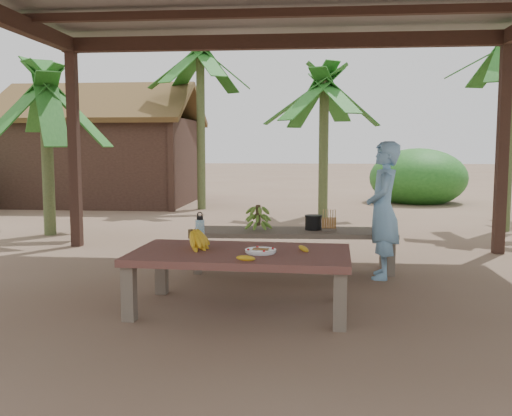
# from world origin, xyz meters

# --- Properties ---
(ground) EXTENTS (80.00, 80.00, 0.00)m
(ground) POSITION_xyz_m (0.00, 0.00, 0.00)
(ground) COLOR brown
(ground) RESTS_ON ground
(work_table) EXTENTS (1.84, 1.08, 0.50)m
(work_table) POSITION_xyz_m (-0.18, -0.54, 0.43)
(work_table) COLOR brown
(work_table) RESTS_ON ground
(bench) EXTENTS (2.22, 0.69, 0.45)m
(bench) POSITION_xyz_m (0.21, 1.04, 0.39)
(bench) COLOR brown
(bench) RESTS_ON ground
(ripe_banana_bunch) EXTENTS (0.34, 0.30, 0.19)m
(ripe_banana_bunch) POSITION_xyz_m (-0.62, -0.49, 0.59)
(ripe_banana_bunch) COLOR yellow
(ripe_banana_bunch) RESTS_ON work_table
(plate) EXTENTS (0.25, 0.25, 0.04)m
(plate) POSITION_xyz_m (-0.01, -0.62, 0.52)
(plate) COLOR white
(plate) RESTS_ON work_table
(loose_banana_front) EXTENTS (0.16, 0.10, 0.04)m
(loose_banana_front) POSITION_xyz_m (-0.09, -0.94, 0.52)
(loose_banana_front) COLOR yellow
(loose_banana_front) RESTS_ON work_table
(loose_banana_side) EXTENTS (0.11, 0.15, 0.04)m
(loose_banana_side) POSITION_xyz_m (0.34, -0.50, 0.52)
(loose_banana_side) COLOR yellow
(loose_banana_side) RESTS_ON work_table
(water_flask) EXTENTS (0.08, 0.08, 0.30)m
(water_flask) POSITION_xyz_m (-0.57, -0.28, 0.62)
(water_flask) COLOR #4196CC
(water_flask) RESTS_ON work_table
(green_banana_stalk) EXTENTS (0.26, 0.26, 0.29)m
(green_banana_stalk) POSITION_xyz_m (-0.18, 1.02, 0.60)
(green_banana_stalk) COLOR #598C2D
(green_banana_stalk) RESTS_ON bench
(cooking_pot) EXTENTS (0.18, 0.18, 0.15)m
(cooking_pot) POSITION_xyz_m (0.43, 1.09, 0.53)
(cooking_pot) COLOR black
(cooking_pot) RESTS_ON bench
(skewer_rack) EXTENTS (0.18, 0.09, 0.24)m
(skewer_rack) POSITION_xyz_m (0.60, 1.00, 0.57)
(skewer_rack) COLOR #A57F47
(skewer_rack) RESTS_ON bench
(woman) EXTENTS (0.40, 0.56, 1.42)m
(woman) POSITION_xyz_m (1.14, 0.77, 0.71)
(woman) COLOR #6B9ECA
(woman) RESTS_ON ground
(hut) EXTENTS (4.40, 3.43, 2.85)m
(hut) POSITION_xyz_m (-4.50, 8.00, 1.10)
(hut) COLOR black
(hut) RESTS_ON ground
(banana_plant_ne) EXTENTS (1.80, 1.80, 3.25)m
(banana_plant_ne) POSITION_xyz_m (3.52, 4.29, 2.76)
(banana_plant_ne) COLOR #596638
(banana_plant_ne) RESTS_ON ground
(banana_plant_n) EXTENTS (1.80, 1.80, 2.78)m
(banana_plant_n) POSITION_xyz_m (0.63, 5.68, 2.30)
(banana_plant_n) COLOR #596638
(banana_plant_n) RESTS_ON ground
(banana_plant_nw) EXTENTS (1.80, 1.80, 3.61)m
(banana_plant_nw) POSITION_xyz_m (-1.96, 7.00, 3.11)
(banana_plant_nw) COLOR #596638
(banana_plant_nw) RESTS_ON ground
(banana_plant_w) EXTENTS (1.80, 1.80, 2.48)m
(banana_plant_w) POSITION_xyz_m (-3.62, 3.22, 2.01)
(banana_plant_w) COLOR #596638
(banana_plant_w) RESTS_ON ground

